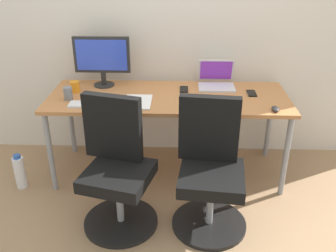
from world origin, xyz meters
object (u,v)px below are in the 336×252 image
at_px(water_bottle_on_floor, 20,172).
at_px(coffee_mug, 75,87).
at_px(desktop_monitor, 102,58).
at_px(open_laptop, 216,80).
at_px(office_chair_right, 210,172).
at_px(office_chair_left, 117,170).

bearing_deg(water_bottle_on_floor, coffee_mug, 39.13).
relative_size(desktop_monitor, open_laptop, 1.55).
bearing_deg(desktop_monitor, open_laptop, 0.89).
height_order(office_chair_right, desktop_monitor, desktop_monitor).
relative_size(office_chair_left, water_bottle_on_floor, 3.03).
distance_m(office_chair_left, open_laptop, 1.23).
distance_m(desktop_monitor, open_laptop, 1.01).
distance_m(open_laptop, coffee_mug, 1.21).
distance_m(water_bottle_on_floor, coffee_mug, 0.84).
height_order(water_bottle_on_floor, coffee_mug, coffee_mug).
relative_size(office_chair_right, water_bottle_on_floor, 3.03).
bearing_deg(desktop_monitor, office_chair_right, -44.95).
bearing_deg(open_laptop, desktop_monitor, -179.11).
xyz_separation_m(desktop_monitor, open_laptop, (0.99, 0.02, -0.20)).
distance_m(water_bottle_on_floor, desktop_monitor, 1.18).
xyz_separation_m(office_chair_left, office_chair_right, (0.66, 0.00, 0.00)).
height_order(office_chair_left, water_bottle_on_floor, office_chair_left).
height_order(desktop_monitor, open_laptop, desktop_monitor).
bearing_deg(office_chair_left, coffee_mug, 121.64).
height_order(office_chair_left, coffee_mug, office_chair_left).
bearing_deg(coffee_mug, office_chair_right, -33.32).
distance_m(office_chair_right, desktop_monitor, 1.37).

